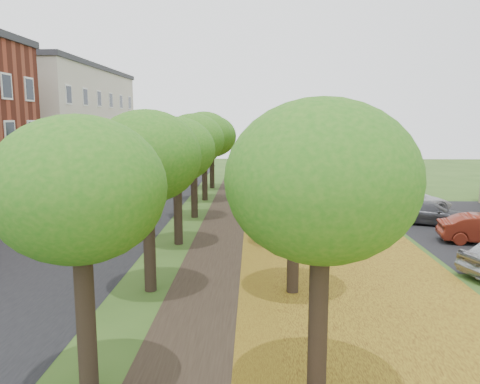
{
  "coord_description": "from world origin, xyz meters",
  "views": [
    {
      "loc": [
        1.26,
        -9.08,
        5.74
      ],
      "look_at": [
        0.67,
        11.77,
        2.5
      ],
      "focal_mm": 35.0,
      "sensor_mm": 36.0,
      "label": 1
    }
  ],
  "objects": [
    {
      "name": "street_asphalt",
      "position": [
        -7.5,
        15.0,
        0.0
      ],
      "size": [
        8.0,
        70.0,
        0.01
      ],
      "primitive_type": "cube",
      "color": "black",
      "rests_on": "ground"
    },
    {
      "name": "footpath",
      "position": [
        0.0,
        15.0,
        0.0
      ],
      "size": [
        3.2,
        70.0,
        0.01
      ],
      "primitive_type": "cube",
      "color": "black",
      "rests_on": "ground"
    },
    {
      "name": "leaf_verge",
      "position": [
        5.0,
        15.0,
        0.01
      ],
      "size": [
        7.5,
        70.0,
        0.01
      ],
      "primitive_type": "cube",
      "color": "#A3871E",
      "rests_on": "ground"
    },
    {
      "name": "parking_lot",
      "position": [
        13.5,
        16.0,
        0.0
      ],
      "size": [
        9.0,
        16.0,
        0.01
      ],
      "primitive_type": "cube",
      "color": "black",
      "rests_on": "ground"
    },
    {
      "name": "tree_row_west",
      "position": [
        -2.2,
        15.0,
        4.33
      ],
      "size": [
        3.76,
        33.76,
        5.95
      ],
      "color": "black",
      "rests_on": "ground"
    },
    {
      "name": "tree_row_east",
      "position": [
        2.6,
        15.0,
        4.33
      ],
      "size": [
        3.76,
        33.76,
        5.95
      ],
      "color": "black",
      "rests_on": "ground"
    },
    {
      "name": "building_cream",
      "position": [
        -17.0,
        33.0,
        5.21
      ],
      "size": [
        10.3,
        20.3,
        10.4
      ],
      "color": "beige",
      "rests_on": "ground"
    },
    {
      "name": "car_grey",
      "position": [
        11.0,
        16.58,
        0.62
      ],
      "size": [
        4.63,
        3.11,
        1.24
      ],
      "primitive_type": "imported",
      "rotation": [
        0.0,
        0.0,
        1.22
      ],
      "color": "#38393E",
      "rests_on": "ground"
    },
    {
      "name": "car_white",
      "position": [
        11.0,
        19.99,
        0.72
      ],
      "size": [
        5.45,
        3.13,
        1.43
      ],
      "primitive_type": "imported",
      "rotation": [
        0.0,
        0.0,
        1.72
      ],
      "color": "beige",
      "rests_on": "ground"
    }
  ]
}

